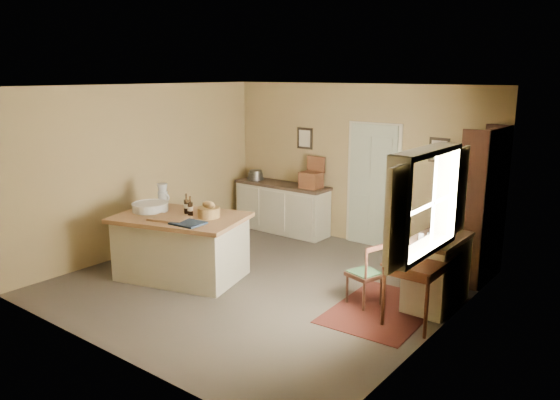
{
  "coord_description": "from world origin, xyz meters",
  "views": [
    {
      "loc": [
        4.58,
        -5.53,
        2.87
      ],
      "look_at": [
        0.08,
        0.29,
        1.15
      ],
      "focal_mm": 35.0,
      "sensor_mm": 36.0,
      "label": 1
    }
  ],
  "objects_px": {
    "right_cabinet": "(437,271)",
    "shelving_unit": "(486,206)",
    "sideboard": "(282,206)",
    "writing_desk": "(422,265)",
    "desk_chair": "(365,274)",
    "work_island": "(181,245)"
  },
  "relations": [
    {
      "from": "sideboard",
      "to": "right_cabinet",
      "type": "distance_m",
      "value": 3.83
    },
    {
      "from": "desk_chair",
      "to": "sideboard",
      "type": "bearing_deg",
      "value": 161.37
    },
    {
      "from": "sideboard",
      "to": "writing_desk",
      "type": "height_order",
      "value": "sideboard"
    },
    {
      "from": "work_island",
      "to": "desk_chair",
      "type": "height_order",
      "value": "work_island"
    },
    {
      "from": "work_island",
      "to": "shelving_unit",
      "type": "distance_m",
      "value": 4.3
    },
    {
      "from": "desk_chair",
      "to": "right_cabinet",
      "type": "distance_m",
      "value": 0.9
    },
    {
      "from": "sideboard",
      "to": "writing_desk",
      "type": "relative_size",
      "value": 1.89
    },
    {
      "from": "writing_desk",
      "to": "desk_chair",
      "type": "height_order",
      "value": "writing_desk"
    },
    {
      "from": "work_island",
      "to": "sideboard",
      "type": "xyz_separation_m",
      "value": [
        -0.26,
        2.73,
        -0.0
      ]
    },
    {
      "from": "sideboard",
      "to": "desk_chair",
      "type": "bearing_deg",
      "value": -35.01
    },
    {
      "from": "right_cabinet",
      "to": "shelving_unit",
      "type": "height_order",
      "value": "shelving_unit"
    },
    {
      "from": "work_island",
      "to": "shelving_unit",
      "type": "bearing_deg",
      "value": 20.46
    },
    {
      "from": "desk_chair",
      "to": "shelving_unit",
      "type": "xyz_separation_m",
      "value": [
        0.88,
        1.77,
        0.68
      ]
    },
    {
      "from": "shelving_unit",
      "to": "writing_desk",
      "type": "bearing_deg",
      "value": -95.2
    },
    {
      "from": "sideboard",
      "to": "desk_chair",
      "type": "height_order",
      "value": "sideboard"
    },
    {
      "from": "right_cabinet",
      "to": "shelving_unit",
      "type": "distance_m",
      "value": 1.4
    },
    {
      "from": "writing_desk",
      "to": "right_cabinet",
      "type": "height_order",
      "value": "right_cabinet"
    },
    {
      "from": "writing_desk",
      "to": "shelving_unit",
      "type": "distance_m",
      "value": 1.77
    },
    {
      "from": "sideboard",
      "to": "shelving_unit",
      "type": "relative_size",
      "value": 0.86
    },
    {
      "from": "sideboard",
      "to": "shelving_unit",
      "type": "xyz_separation_m",
      "value": [
        3.7,
        -0.2,
        0.6
      ]
    },
    {
      "from": "work_island",
      "to": "right_cabinet",
      "type": "bearing_deg",
      "value": 5.38
    },
    {
      "from": "work_island",
      "to": "desk_chair",
      "type": "distance_m",
      "value": 2.66
    }
  ]
}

